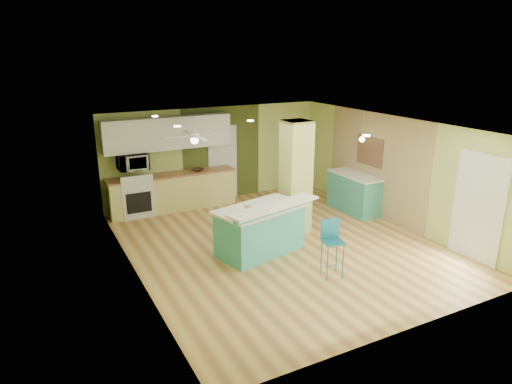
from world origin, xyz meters
The scene contains 23 objects.
floor centered at (0.00, 0.00, -0.01)m, with size 6.00×7.00×0.01m, color #9F6A37.
ceiling centered at (0.00, 0.00, 2.50)m, with size 6.00×7.00×0.01m, color white.
wall_back centered at (0.00, 3.50, 1.25)m, with size 6.00×0.01×2.50m, color #BBCB6D.
wall_front centered at (0.00, -3.50, 1.25)m, with size 6.00×0.01×2.50m, color #BBCB6D.
wall_left centered at (-3.00, 0.00, 1.25)m, with size 0.01×7.00×2.50m, color #BBCB6D.
wall_right centered at (3.00, 0.00, 1.25)m, with size 0.01×7.00×2.50m, color #BBCB6D.
wood_panel centered at (2.99, 0.60, 1.25)m, with size 0.02×3.40×2.50m, color #987F57.
olive_accent centered at (0.20, 3.49, 1.25)m, with size 2.20×0.02×2.50m, color #434E1F.
interior_door centered at (0.20, 3.46, 1.00)m, with size 0.82×0.05×2.00m, color silver.
french_door centered at (2.97, -2.30, 1.05)m, with size 0.04×1.08×2.10m, color white.
column centered at (0.65, 0.50, 1.25)m, with size 0.55×0.55×2.50m, color #B1C058.
kitchen_run centered at (-1.30, 3.20, 0.47)m, with size 3.25×0.63×0.94m.
stove centered at (-2.25, 3.19, 0.46)m, with size 0.76×0.66×1.08m.
upper_cabinets centered at (-1.30, 3.32, 1.95)m, with size 3.20×0.34×0.80m, color white.
microwave centered at (-2.25, 3.20, 1.35)m, with size 0.70×0.48×0.39m, color silver.
ceiling_fan centered at (-1.10, 2.00, 2.08)m, with size 1.41×1.41×0.61m.
pendant_lamp centered at (2.65, 0.75, 1.88)m, with size 0.14×0.14×0.69m.
wall_decor centered at (2.96, 0.80, 1.55)m, with size 0.03×0.90×0.70m, color brown.
peninsula centered at (-0.55, -0.15, 0.51)m, with size 2.15×1.54×1.10m.
bar_stool centered at (0.11, -1.57, 0.71)m, with size 0.43×0.43×1.06m.
side_counter centered at (2.70, 0.97, 0.48)m, with size 0.64×1.50×0.96m.
fruit_bowl centered at (-0.63, 3.15, 0.98)m, with size 0.29×0.29×0.07m, color #3C2518.
canister centered at (-0.88, -0.25, 1.04)m, with size 0.15×0.15×0.16m, color gold.
Camera 1 is at (-4.54, -7.59, 3.90)m, focal length 32.00 mm.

